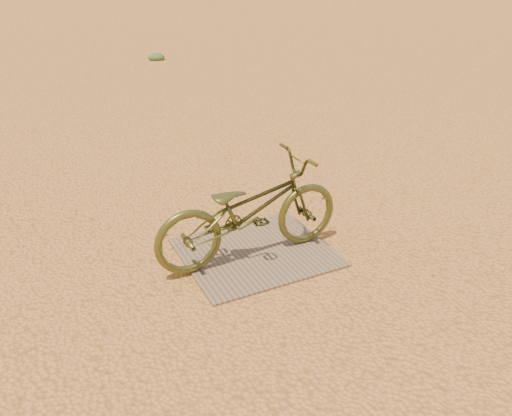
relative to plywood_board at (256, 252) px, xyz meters
name	(u,v)px	position (x,y,z in m)	size (l,w,h in m)	color
ground	(233,234)	(-0.04, 0.44, -0.01)	(120.00, 120.00, 0.00)	#E59451
plywood_board	(256,252)	(0.00, 0.00, 0.00)	(1.33, 1.16, 0.02)	#7B6B55
bicycle	(250,210)	(-0.08, -0.04, 0.47)	(0.61, 1.76, 0.93)	#4C5123
kale_b	(157,60)	(2.14, 10.62, -0.01)	(0.46, 0.46, 0.25)	#516E48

